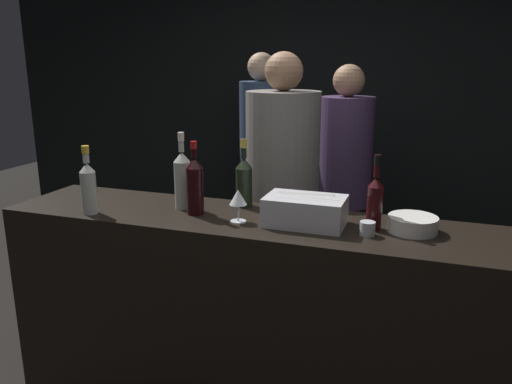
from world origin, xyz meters
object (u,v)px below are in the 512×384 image
at_px(candle_votive, 367,228).
at_px(person_in_hoodie, 344,180).
at_px(champagne_bottle, 244,180).
at_px(wine_glass, 238,198).
at_px(person_blond_tee, 282,198).
at_px(bowl_white, 413,224).
at_px(red_wine_bottle_black_foil, 375,200).
at_px(rose_wine_bottle, 88,186).
at_px(white_wine_bottle, 182,178).
at_px(ice_bin_with_bottles, 305,209).
at_px(person_grey_polo, 261,159).
at_px(red_wine_bottle_tall, 195,185).

distance_m(candle_votive, person_in_hoodie, 1.39).
distance_m(champagne_bottle, person_in_hoodie, 1.18).
relative_size(wine_glass, person_in_hoodie, 0.08).
bearing_deg(person_in_hoodie, person_blond_tee, -74.13).
xyz_separation_m(bowl_white, person_blond_tee, (-0.74, 0.55, -0.09)).
bearing_deg(red_wine_bottle_black_foil, wine_glass, -170.71).
distance_m(rose_wine_bottle, red_wine_bottle_black_foil, 1.32).
height_order(bowl_white, red_wine_bottle_black_foil, red_wine_bottle_black_foil).
xyz_separation_m(bowl_white, rose_wine_bottle, (-1.46, -0.23, 0.10)).
bearing_deg(white_wine_bottle, rose_wine_bottle, -149.01).
distance_m(ice_bin_with_bottles, person_in_hoodie, 1.31).
relative_size(bowl_white, rose_wine_bottle, 0.64).
xyz_separation_m(ice_bin_with_bottles, rose_wine_bottle, (-1.01, -0.17, 0.06)).
relative_size(champagne_bottle, person_grey_polo, 0.18).
distance_m(bowl_white, champagne_bottle, 0.83).
bearing_deg(bowl_white, wine_glass, -171.13).
bearing_deg(bowl_white, candle_votive, -148.09).
xyz_separation_m(red_wine_bottle_tall, person_blond_tee, (0.25, 0.62, -0.20)).
height_order(red_wine_bottle_black_foil, white_wine_bottle, white_wine_bottle).
xyz_separation_m(wine_glass, champagne_bottle, (-0.06, 0.25, 0.02)).
relative_size(rose_wine_bottle, red_wine_bottle_tall, 0.94).
bearing_deg(person_blond_tee, ice_bin_with_bottles, 152.36).
distance_m(person_blond_tee, person_grey_polo, 1.06).
distance_m(ice_bin_with_bottles, person_blond_tee, 0.68).
bearing_deg(ice_bin_with_bottles, champagne_bottle, 152.22).
bearing_deg(person_blond_tee, champagne_bottle, 116.88).
distance_m(ice_bin_with_bottles, champagne_bottle, 0.41).
bearing_deg(champagne_bottle, person_grey_polo, 105.24).
bearing_deg(ice_bin_with_bottles, candle_votive, -10.19).
bearing_deg(person_in_hoodie, bowl_white, -33.15).
bearing_deg(red_wine_bottle_tall, wine_glass, -11.12).
distance_m(red_wine_bottle_tall, champagne_bottle, 0.26).
bearing_deg(person_in_hoodie, red_wine_bottle_tall, -75.32).
xyz_separation_m(wine_glass, rose_wine_bottle, (-0.71, -0.11, 0.03)).
height_order(wine_glass, person_grey_polo, person_grey_polo).
bearing_deg(person_grey_polo, wine_glass, -120.62).
bearing_deg(red_wine_bottle_tall, red_wine_bottle_black_foil, 3.48).
bearing_deg(person_grey_polo, white_wine_bottle, -131.83).
height_order(bowl_white, champagne_bottle, champagne_bottle).
distance_m(rose_wine_bottle, person_grey_polo, 1.76).
distance_m(candle_votive, rose_wine_bottle, 1.29).
bearing_deg(ice_bin_with_bottles, red_wine_bottle_tall, -178.79).
relative_size(bowl_white, person_in_hoodie, 0.12).
bearing_deg(rose_wine_bottle, ice_bin_with_bottles, 9.59).
height_order(rose_wine_bottle, person_in_hoodie, person_in_hoodie).
bearing_deg(ice_bin_with_bottles, person_blond_tee, 115.05).
xyz_separation_m(wine_glass, person_blond_tee, (0.01, 0.66, -0.17)).
height_order(bowl_white, red_wine_bottle_tall, red_wine_bottle_tall).
xyz_separation_m(bowl_white, white_wine_bottle, (-1.08, -0.00, 0.11)).
relative_size(white_wine_bottle, person_grey_polo, 0.20).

